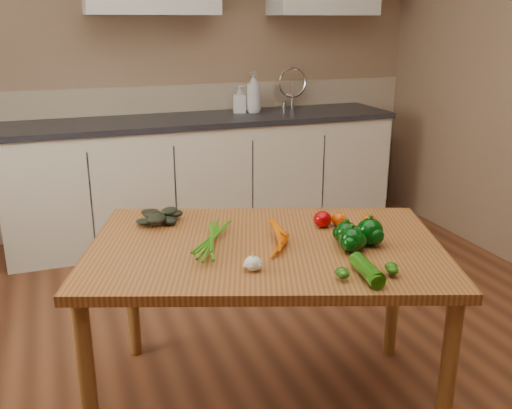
{
  "coord_description": "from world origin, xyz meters",
  "views": [
    {
      "loc": [
        -0.82,
        -1.81,
        1.58
      ],
      "look_at": [
        -0.04,
        0.38,
        0.81
      ],
      "focal_mm": 40.0,
      "sensor_mm": 36.0,
      "label": 1
    }
  ],
  "objects_px": {
    "leafy_greens": "(158,212)",
    "tomato_a": "(322,219)",
    "table": "(265,263)",
    "tomato_b": "(339,219)",
    "pepper_a": "(346,233)",
    "carrot_bunch": "(257,237)",
    "garlic_bulb": "(253,263)",
    "tomato_c": "(369,222)",
    "soap_bottle_a": "(254,92)",
    "zucchini_a": "(367,269)",
    "soap_bottle_b": "(239,99)",
    "pepper_b": "(370,232)",
    "pepper_c": "(352,240)",
    "zucchini_b": "(368,272)",
    "soap_bottle_c": "(253,101)"
  },
  "relations": [
    {
      "from": "soap_bottle_b",
      "to": "zucchini_b",
      "type": "xyz_separation_m",
      "value": [
        -0.39,
        -2.57,
        -0.24
      ]
    },
    {
      "from": "table",
      "to": "zucchini_b",
      "type": "relative_size",
      "value": 9.06
    },
    {
      "from": "soap_bottle_b",
      "to": "pepper_b",
      "type": "relative_size",
      "value": 1.94
    },
    {
      "from": "soap_bottle_c",
      "to": "pepper_c",
      "type": "xyz_separation_m",
      "value": [
        -0.45,
        -2.38,
        -0.19
      ]
    },
    {
      "from": "soap_bottle_c",
      "to": "leafy_greens",
      "type": "height_order",
      "value": "soap_bottle_c"
    },
    {
      "from": "table",
      "to": "tomato_a",
      "type": "xyz_separation_m",
      "value": [
        0.29,
        0.1,
        0.12
      ]
    },
    {
      "from": "table",
      "to": "leafy_greens",
      "type": "bearing_deg",
      "value": 152.16
    },
    {
      "from": "pepper_c",
      "to": "tomato_c",
      "type": "xyz_separation_m",
      "value": [
        0.18,
        0.18,
        -0.01
      ]
    },
    {
      "from": "garlic_bulb",
      "to": "pepper_a",
      "type": "xyz_separation_m",
      "value": [
        0.42,
        0.11,
        0.02
      ]
    },
    {
      "from": "soap_bottle_b",
      "to": "pepper_b",
      "type": "height_order",
      "value": "soap_bottle_b"
    },
    {
      "from": "pepper_b",
      "to": "pepper_c",
      "type": "height_order",
      "value": "pepper_b"
    },
    {
      "from": "leafy_greens",
      "to": "tomato_a",
      "type": "xyz_separation_m",
      "value": [
        0.65,
        -0.28,
        -0.01
      ]
    },
    {
      "from": "soap_bottle_b",
      "to": "leafy_greens",
      "type": "xyz_separation_m",
      "value": [
        -0.96,
        -1.78,
        -0.22
      ]
    },
    {
      "from": "table",
      "to": "tomato_b",
      "type": "distance_m",
      "value": 0.39
    },
    {
      "from": "table",
      "to": "soap_bottle_a",
      "type": "height_order",
      "value": "soap_bottle_a"
    },
    {
      "from": "zucchini_b",
      "to": "pepper_b",
      "type": "bearing_deg",
      "value": 58.95
    },
    {
      "from": "soap_bottle_b",
      "to": "soap_bottle_a",
      "type": "bearing_deg",
      "value": -97.31
    },
    {
      "from": "soap_bottle_c",
      "to": "zucchini_a",
      "type": "bearing_deg",
      "value": -18.44
    },
    {
      "from": "pepper_c",
      "to": "zucchini_a",
      "type": "height_order",
      "value": "pepper_c"
    },
    {
      "from": "soap_bottle_b",
      "to": "soap_bottle_c",
      "type": "bearing_deg",
      "value": -56.07
    },
    {
      "from": "soap_bottle_a",
      "to": "tomato_a",
      "type": "height_order",
      "value": "soap_bottle_a"
    },
    {
      "from": "pepper_a",
      "to": "pepper_b",
      "type": "distance_m",
      "value": 0.09
    },
    {
      "from": "soap_bottle_a",
      "to": "carrot_bunch",
      "type": "xyz_separation_m",
      "value": [
        -0.74,
        -2.12,
        -0.28
      ]
    },
    {
      "from": "tomato_a",
      "to": "carrot_bunch",
      "type": "bearing_deg",
      "value": -162.95
    },
    {
      "from": "carrot_bunch",
      "to": "tomato_c",
      "type": "xyz_separation_m",
      "value": [
        0.5,
        0.0,
        -0.0
      ]
    },
    {
      "from": "pepper_a",
      "to": "carrot_bunch",
      "type": "bearing_deg",
      "value": 162.65
    },
    {
      "from": "table",
      "to": "tomato_a",
      "type": "height_order",
      "value": "tomato_a"
    },
    {
      "from": "soap_bottle_c",
      "to": "garlic_bulb",
      "type": "bearing_deg",
      "value": -26.86
    },
    {
      "from": "soap_bottle_a",
      "to": "tomato_a",
      "type": "relative_size",
      "value": 3.95
    },
    {
      "from": "tomato_b",
      "to": "zucchini_b",
      "type": "distance_m",
      "value": 0.53
    },
    {
      "from": "tomato_b",
      "to": "pepper_b",
      "type": "bearing_deg",
      "value": -86.92
    },
    {
      "from": "soap_bottle_c",
      "to": "pepper_a",
      "type": "relative_size",
      "value": 1.62
    },
    {
      "from": "leafy_greens",
      "to": "garlic_bulb",
      "type": "xyz_separation_m",
      "value": [
        0.22,
        -0.6,
        -0.02
      ]
    },
    {
      "from": "pepper_a",
      "to": "tomato_b",
      "type": "height_order",
      "value": "pepper_a"
    },
    {
      "from": "leafy_greens",
      "to": "tomato_a",
      "type": "height_order",
      "value": "leafy_greens"
    },
    {
      "from": "soap_bottle_a",
      "to": "pepper_a",
      "type": "xyz_separation_m",
      "value": [
        -0.41,
        -2.23,
        -0.27
      ]
    },
    {
      "from": "carrot_bunch",
      "to": "tomato_a",
      "type": "relative_size",
      "value": 3.34
    },
    {
      "from": "tomato_b",
      "to": "garlic_bulb",
      "type": "bearing_deg",
      "value": -148.44
    },
    {
      "from": "leafy_greens",
      "to": "pepper_c",
      "type": "relative_size",
      "value": 2.07
    },
    {
      "from": "soap_bottle_a",
      "to": "leafy_greens",
      "type": "distance_m",
      "value": 2.05
    },
    {
      "from": "soap_bottle_a",
      "to": "garlic_bulb",
      "type": "height_order",
      "value": "soap_bottle_a"
    },
    {
      "from": "tomato_c",
      "to": "zucchini_a",
      "type": "bearing_deg",
      "value": -121.47
    },
    {
      "from": "pepper_b",
      "to": "zucchini_a",
      "type": "bearing_deg",
      "value": -122.17
    },
    {
      "from": "soap_bottle_a",
      "to": "carrot_bunch",
      "type": "distance_m",
      "value": 2.26
    },
    {
      "from": "pepper_a",
      "to": "tomato_b",
      "type": "relative_size",
      "value": 1.42
    },
    {
      "from": "pepper_c",
      "to": "tomato_c",
      "type": "relative_size",
      "value": 1.34
    },
    {
      "from": "zucchini_a",
      "to": "soap_bottle_c",
      "type": "bearing_deg",
      "value": 78.95
    },
    {
      "from": "tomato_a",
      "to": "tomato_b",
      "type": "xyz_separation_m",
      "value": [
        0.07,
        -0.01,
        -0.01
      ]
    },
    {
      "from": "soap_bottle_a",
      "to": "tomato_b",
      "type": "height_order",
      "value": "soap_bottle_a"
    },
    {
      "from": "pepper_b",
      "to": "pepper_c",
      "type": "relative_size",
      "value": 1.11
    }
  ]
}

